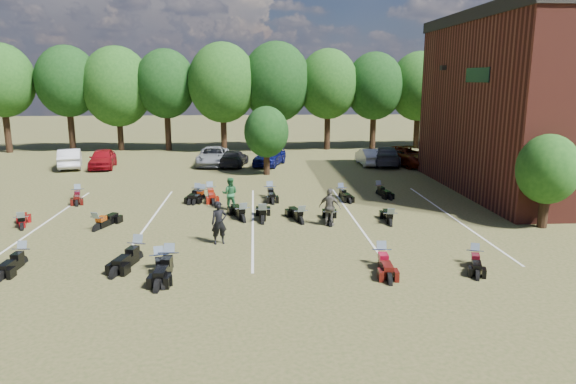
{
  "coord_description": "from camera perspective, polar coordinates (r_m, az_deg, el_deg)",
  "views": [
    {
      "loc": [
        -2.87,
        -21.26,
        6.75
      ],
      "look_at": [
        -1.21,
        4.0,
        1.2
      ],
      "focal_mm": 32.0,
      "sensor_mm": 36.0,
      "label": 1
    }
  ],
  "objects": [
    {
      "name": "car_7",
      "position": [
        42.22,
        10.84,
        3.98
      ],
      "size": [
        3.06,
        5.48,
        1.5
      ],
      "primitive_type": "imported",
      "rotation": [
        0.0,
        0.0,
        2.95
      ],
      "color": "#38383D",
      "rests_on": "ground"
    },
    {
      "name": "motorcycle_9",
      "position": [
        24.81,
        -2.83,
        -3.44
      ],
      "size": [
        0.86,
        2.47,
        1.36
      ],
      "primitive_type": null,
      "rotation": [
        0.0,
        0.0,
        3.11
      ],
      "color": "black",
      "rests_on": "ground"
    },
    {
      "name": "motorcycle_11",
      "position": [
        24.47,
        4.74,
        -3.68
      ],
      "size": [
        0.99,
        2.41,
        1.31
      ],
      "primitive_type": null,
      "rotation": [
        0.0,
        0.0,
        3.04
      ],
      "color": "black",
      "rests_on": "ground"
    },
    {
      "name": "motorcycle_16",
      "position": [
        30.38,
        -10.04,
        -0.66
      ],
      "size": [
        1.03,
        2.24,
        1.2
      ],
      "primitive_type": null,
      "rotation": [
        0.0,
        0.0,
        -0.17
      ],
      "color": "black",
      "rests_on": "ground"
    },
    {
      "name": "motorcycle_12",
      "position": [
        24.7,
        1.45,
        -3.49
      ],
      "size": [
        1.2,
        2.34,
        1.25
      ],
      "primitive_type": null,
      "rotation": [
        0.0,
        0.0,
        3.37
      ],
      "color": "black",
      "rests_on": "ground"
    },
    {
      "name": "ground",
      "position": [
        22.48,
        3.76,
        -5.13
      ],
      "size": [
        160.0,
        160.0,
        0.0
      ],
      "primitive_type": "plane",
      "color": "brown",
      "rests_on": "ground"
    },
    {
      "name": "car_3",
      "position": [
        41.09,
        -6.03,
        3.74
      ],
      "size": [
        2.47,
        4.63,
        1.28
      ],
      "primitive_type": "imported",
      "rotation": [
        0.0,
        0.0,
        2.98
      ],
      "color": "black",
      "rests_on": "ground"
    },
    {
      "name": "motorcycle_0",
      "position": [
        21.77,
        -27.38,
        -7.13
      ],
      "size": [
        0.76,
        2.2,
        1.21
      ],
      "primitive_type": null,
      "rotation": [
        0.0,
        0.0,
        -0.03
      ],
      "color": "black",
      "rests_on": "ground"
    },
    {
      "name": "motorcycle_8",
      "position": [
        25.15,
        -20.41,
        -4.0
      ],
      "size": [
        1.38,
        2.29,
        1.22
      ],
      "primitive_type": null,
      "rotation": [
        0.0,
        0.0,
        2.81
      ],
      "color": "black",
      "rests_on": "ground"
    },
    {
      "name": "person_green",
      "position": [
        27.23,
        -6.47,
        -0.18
      ],
      "size": [
        0.9,
        0.73,
        1.74
      ],
      "primitive_type": "imported",
      "rotation": [
        0.0,
        0.0,
        3.06
      ],
      "color": "#296F3C",
      "rests_on": "ground"
    },
    {
      "name": "car_2",
      "position": [
        41.83,
        -8.31,
        3.96
      ],
      "size": [
        2.49,
        5.29,
        1.46
      ],
      "primitive_type": "imported",
      "rotation": [
        0.0,
        0.0,
        -0.01
      ],
      "color": "gray",
      "rests_on": "ground"
    },
    {
      "name": "car_5",
      "position": [
        41.97,
        8.95,
        3.89
      ],
      "size": [
        1.53,
        4.1,
        1.34
      ],
      "primitive_type": "imported",
      "rotation": [
        0.0,
        0.0,
        3.17
      ],
      "color": "beige",
      "rests_on": "ground"
    },
    {
      "name": "motorcycle_20",
      "position": [
        31.37,
        10.04,
        -0.25
      ],
      "size": [
        1.04,
        2.14,
        1.14
      ],
      "primitive_type": null,
      "rotation": [
        0.0,
        0.0,
        0.2
      ],
      "color": "black",
      "rests_on": "ground"
    },
    {
      "name": "motorcycle_18",
      "position": [
        30.17,
        -2.02,
        -0.57
      ],
      "size": [
        0.88,
        2.36,
        1.29
      ],
      "primitive_type": null,
      "rotation": [
        0.0,
        0.0,
        0.06
      ],
      "color": "black",
      "rests_on": "ground"
    },
    {
      "name": "motorcycle_3",
      "position": [
        19.26,
        -13.02,
        -8.48
      ],
      "size": [
        0.93,
        2.49,
        1.36
      ],
      "primitive_type": null,
      "rotation": [
        0.0,
        0.0,
        -0.06
      ],
      "color": "black",
      "rests_on": "ground"
    },
    {
      "name": "car_6",
      "position": [
        42.4,
        13.29,
        3.93
      ],
      "size": [
        4.28,
        6.1,
        1.55
      ],
      "primitive_type": "imported",
      "rotation": [
        0.0,
        0.0,
        0.34
      ],
      "color": "#591405",
      "rests_on": "ground"
    },
    {
      "name": "motorcycle_14",
      "position": [
        31.93,
        -22.27,
        -0.78
      ],
      "size": [
        1.26,
        2.3,
        1.22
      ],
      "primitive_type": null,
      "rotation": [
        0.0,
        0.0,
        0.27
      ],
      "color": "#3F0B09",
      "rests_on": "ground"
    },
    {
      "name": "motorcycle_19",
      "position": [
        30.27,
        5.91,
        -0.59
      ],
      "size": [
        0.96,
        2.15,
        1.16
      ],
      "primitive_type": null,
      "rotation": [
        0.0,
        0.0,
        0.15
      ],
      "color": "black",
      "rests_on": "ground"
    },
    {
      "name": "parking_lines",
      "position": [
        25.18,
        -3.93,
        -3.2
      ],
      "size": [
        20.1,
        14.0,
        0.01
      ],
      "color": "silver",
      "rests_on": "ground"
    },
    {
      "name": "motorcycle_6",
      "position": [
        19.54,
        10.31,
        -8.05
      ],
      "size": [
        0.9,
        2.33,
        1.27
      ],
      "primitive_type": null,
      "rotation": [
        0.0,
        0.0,
        -0.08
      ],
      "color": "#490E0A",
      "rests_on": "ground"
    },
    {
      "name": "young_tree_midfield",
      "position": [
        36.95,
        -2.41,
        6.68
      ],
      "size": [
        3.2,
        3.2,
        4.7
      ],
      "color": "black",
      "rests_on": "ground"
    },
    {
      "name": "car_4",
      "position": [
        41.29,
        -2.06,
        4.03
      ],
      "size": [
        3.16,
        4.86,
        1.54
      ],
      "primitive_type": "imported",
      "rotation": [
        0.0,
        0.0,
        -0.33
      ],
      "color": "#0B0F4E",
      "rests_on": "ground"
    },
    {
      "name": "motorcycle_1",
      "position": [
        20.65,
        -16.36,
        -7.23
      ],
      "size": [
        1.32,
        2.53,
        1.35
      ],
      "primitive_type": null,
      "rotation": [
        0.0,
        0.0,
        -0.24
      ],
      "color": "black",
      "rests_on": "ground"
    },
    {
      "name": "tree_line",
      "position": [
        50.29,
        -1.67,
        11.86
      ],
      "size": [
        56.0,
        6.0,
        9.79
      ],
      "color": "black",
      "rests_on": "ground"
    },
    {
      "name": "motorcycle_13",
      "position": [
        24.85,
        11.28,
        -3.64
      ],
      "size": [
        0.88,
        2.18,
        1.19
      ],
      "primitive_type": null,
      "rotation": [
        0.0,
        0.0,
        3.05
      ],
      "color": "black",
      "rests_on": "ground"
    },
    {
      "name": "motorcycle_5",
      "position": [
        20.55,
        19.96,
        -7.58
      ],
      "size": [
        1.26,
        2.09,
        1.11
      ],
      "primitive_type": null,
      "rotation": [
        0.0,
        0.0,
        -0.34
      ],
      "color": "black",
      "rests_on": "ground"
    },
    {
      "name": "motorcycle_17",
      "position": [
        30.2,
        -9.47,
        -0.72
      ],
      "size": [
        1.06,
        2.15,
        1.15
      ],
      "primitive_type": null,
      "rotation": [
        0.0,
        0.0,
        -0.21
      ],
      "color": "black",
      "rests_on": "ground"
    },
    {
      "name": "motorcycle_2",
      "position": [
        19.32,
        -14.05,
        -8.47
      ],
      "size": [
        1.19,
        2.31,
        1.23
      ],
      "primitive_type": null,
      "rotation": [
        0.0,
        0.0,
        0.23
      ],
      "color": "black",
      "rests_on": "ground"
    },
    {
      "name": "motorcycle_7",
      "position": [
        26.71,
        -27.42,
        -3.69
      ],
      "size": [
        1.35,
        2.24,
        1.19
      ],
      "primitive_type": null,
      "rotation": [
        0.0,
        0.0,
        3.48
      ],
      "color": "maroon",
      "rests_on": "ground"
    },
    {
      "name": "person_grey",
      "position": [
        24.12,
        4.68,
        -1.7
      ],
      "size": [
        1.15,
        0.89,
        1.81
      ],
      "primitive_type": "imported",
      "rotation": [
        0.0,
        0.0,
        2.65
      ],
      "color": "#59564D",
      "rests_on": "ground"
    },
    {
      "name": "car_0",
      "position": [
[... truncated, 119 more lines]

